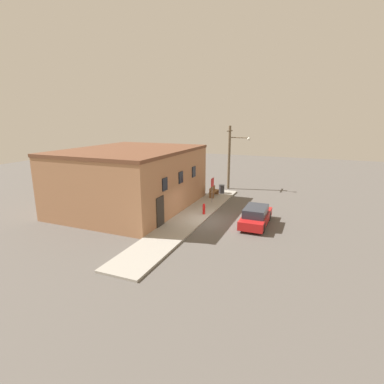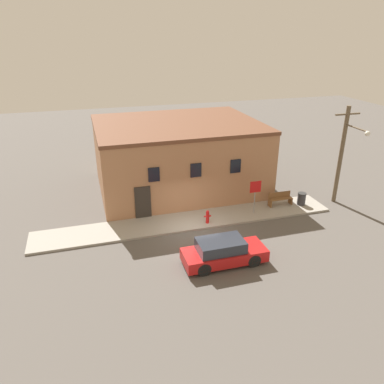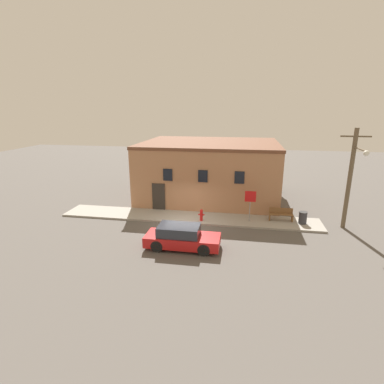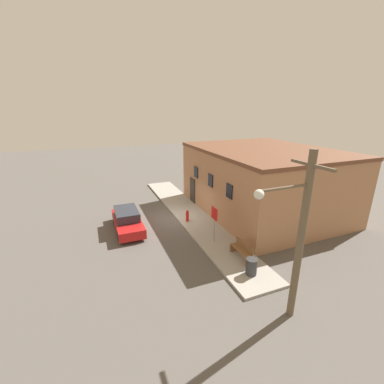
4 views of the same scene
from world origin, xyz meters
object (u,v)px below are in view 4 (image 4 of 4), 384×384
Objects in this scene: stop_sign at (214,218)px; trash_bin at (251,267)px; bench at (242,250)px; utility_pole at (298,234)px; fire_hydrant at (187,216)px; parked_car at (127,220)px.

stop_sign reaches higher than trash_bin.
stop_sign is at bearing -164.83° from bench.
trash_bin is 4.00m from utility_pole.
utility_pole reaches higher than stop_sign.
bench is at bearing 173.56° from utility_pole.
bench is at bearing 15.17° from stop_sign.
trash_bin is (6.89, 0.68, -0.00)m from fire_hydrant.
parked_car is (-3.87, -4.55, -1.02)m from stop_sign.
parked_car reaches higher than fire_hydrant.
stop_sign is at bearing -176.41° from trash_bin.
stop_sign reaches higher than bench.
parked_car is at bearing -97.82° from fire_hydrant.
fire_hydrant is at bearing -176.46° from utility_pole.
fire_hydrant is at bearing -172.20° from stop_sign.
fire_hydrant is 5.58m from bench.
utility_pole reaches higher than fire_hydrant.
parked_car is (-10.08, -4.69, -2.91)m from utility_pole.
parked_car is (-6.05, -5.14, 0.08)m from bench.
bench is (2.18, 0.59, -1.10)m from stop_sign.
fire_hydrant is at bearing -174.39° from trash_bin.
utility_pole is at bearing 1.26° from stop_sign.
stop_sign is 0.33× the size of utility_pole.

